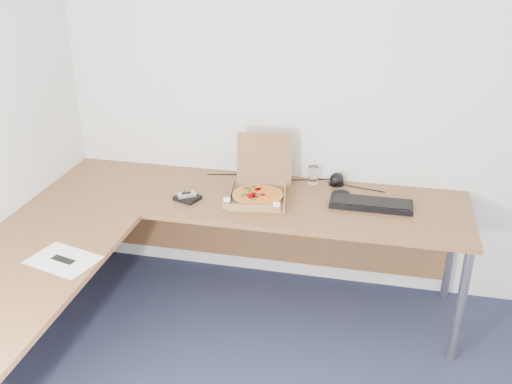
% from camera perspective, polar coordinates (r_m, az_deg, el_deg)
% --- Properties ---
extents(room_shell, '(3.50, 3.50, 2.50)m').
position_cam_1_polar(room_shell, '(1.86, 5.06, -5.67)').
color(room_shell, silver).
rests_on(room_shell, ground).
extents(desk, '(2.50, 2.20, 0.73)m').
position_cam_1_polar(desk, '(3.13, -7.93, -3.68)').
color(desk, brown).
rests_on(desk, ground).
extents(pizza_box, '(0.33, 0.38, 0.33)m').
position_cam_1_polar(pizza_box, '(3.36, 0.23, 0.02)').
color(pizza_box, '#966C42').
rests_on(pizza_box, desk).
extents(drinking_glass, '(0.06, 0.06, 0.11)m').
position_cam_1_polar(drinking_glass, '(3.57, 5.66, 1.68)').
color(drinking_glass, white).
rests_on(drinking_glass, desk).
extents(keyboard, '(0.46, 0.17, 0.03)m').
position_cam_1_polar(keyboard, '(3.34, 11.27, -1.18)').
color(keyboard, black).
rests_on(keyboard, desk).
extents(mouse, '(0.11, 0.08, 0.04)m').
position_cam_1_polar(mouse, '(3.43, 8.42, -0.11)').
color(mouse, black).
rests_on(mouse, desk).
extents(wallet, '(0.16, 0.15, 0.02)m').
position_cam_1_polar(wallet, '(3.38, -6.78, -0.58)').
color(wallet, black).
rests_on(wallet, desk).
extents(phone, '(0.12, 0.10, 0.02)m').
position_cam_1_polar(phone, '(3.37, -6.88, -0.25)').
color(phone, '#B2B5BA').
rests_on(phone, wallet).
extents(paper_sheet, '(0.37, 0.30, 0.00)m').
position_cam_1_polar(paper_sheet, '(2.93, -18.49, -6.36)').
color(paper_sheet, white).
rests_on(paper_sheet, desk).
extents(dome_speaker, '(0.10, 0.10, 0.08)m').
position_cam_1_polar(dome_speaker, '(3.57, 7.97, 1.33)').
color(dome_speaker, black).
rests_on(dome_speaker, desk).
extents(cable_bundle, '(0.54, 0.11, 0.01)m').
position_cam_1_polar(cable_bundle, '(3.61, 3.44, 1.19)').
color(cable_bundle, black).
rests_on(cable_bundle, desk).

